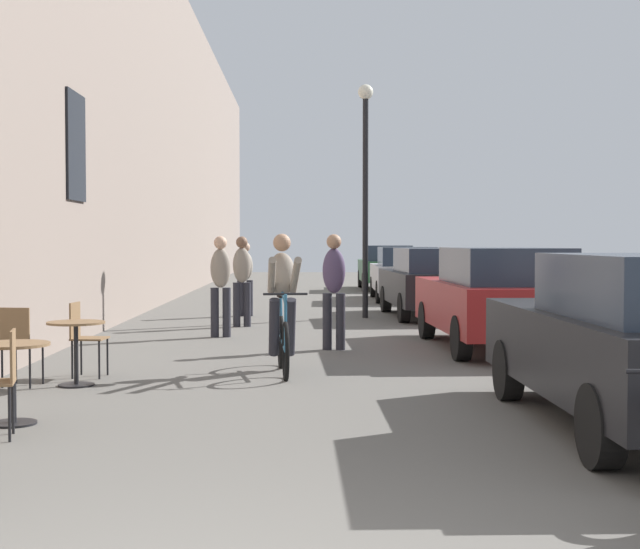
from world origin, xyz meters
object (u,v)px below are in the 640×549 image
Objects in this scene: cafe_chair_mid_toward_street at (0,376)px; cafe_table_far at (76,339)px; pedestrian_far at (242,276)px; cafe_chair_far_toward_wall at (19,341)px; pedestrian_furthest at (245,275)px; cafe_chair_far_toward_street at (84,334)px; parked_car_fourth at (405,273)px; street_lamp at (365,170)px; parked_car_fifth at (386,267)px; parked_car_second at (497,297)px; pedestrian_near at (334,285)px; parked_car_third at (432,281)px; cafe_table_mid at (13,366)px; cyclist_on_bicycle at (282,307)px; pedestrian_mid at (221,280)px.

cafe_table_far is (-0.06, 2.71, 0.00)m from cafe_chair_mid_toward_street.
pedestrian_far reaches higher than cafe_chair_mid_toward_street.
pedestrian_furthest is at bearing 78.79° from cafe_chair_far_toward_wall.
cafe_chair_far_toward_street is 0.21× the size of parked_car_fourth.
cafe_table_far is 0.81× the size of cafe_chair_far_toward_street.
parked_car_fourth is at bearing 67.97° from cafe_chair_far_toward_wall.
cafe_chair_far_toward_wall is at bearing -116.35° from street_lamp.
parked_car_fifth reaches higher than parked_car_fourth.
parked_car_second is 1.04× the size of parked_car_fourth.
pedestrian_near is at bearing -66.39° from pedestrian_far.
cafe_chair_far_toward_wall is 0.21× the size of parked_car_third.
cafe_table_far is 0.42× the size of pedestrian_near.
cafe_table_mid is 0.17× the size of parked_car_fifth.
cyclist_on_bicycle and pedestrian_far have the same top height.
cafe_table_mid is at bearing -134.97° from parked_car_second.
parked_car_fourth is 5.55m from parked_car_fifth.
cafe_chair_far_toward_street is 20.24m from parked_car_fifth.
parked_car_fifth is at bearing 90.01° from parked_car_fourth.
parked_car_second is (5.39, 6.04, 0.27)m from cafe_chair_mid_toward_street.
pedestrian_mid is at bearing -105.59° from parked_car_fifth.
street_lamp is at bearing 70.71° from cafe_table_mid.
parked_car_fourth is (4.05, 5.16, -0.14)m from pedestrian_furthest.
cafe_chair_far_toward_street is at bearing -105.51° from parked_car_fifth.
pedestrian_mid is at bearing -125.61° from street_lamp.
cafe_chair_mid_toward_street is 6.70m from pedestrian_near.
pedestrian_furthest is at bearing 82.27° from cafe_table_far.
pedestrian_far is at bearing -87.72° from pedestrian_furthest.
parked_car_fifth is at bearing 82.47° from street_lamp.
pedestrian_mid reaches higher than parked_car_third.
parked_car_fifth reaches higher than cafe_table_far.
cafe_table_far is 0.81× the size of cafe_chair_far_toward_wall.
pedestrian_furthest is (1.28, 9.45, 0.38)m from cafe_table_far.
pedestrian_far is 4.40m from parked_car_third.
street_lamp is at bearing -97.53° from parked_car_fifth.
parked_car_fourth is (0.07, 5.58, -0.01)m from parked_car_third.
street_lamp reaches higher than cafe_table_mid.
cafe_table_far is at bearing 89.50° from cafe_table_mid.
street_lamp is at bearing -104.64° from parked_car_fourth.
pedestrian_furthest is (-1.00, 8.43, 0.09)m from cyclist_on_bicycle.
cafe_chair_far_toward_street is 0.91m from cafe_chair_far_toward_wall.
cyclist_on_bicycle is 3.91m from parked_car_second.
parked_car_fifth is at bearing 74.41° from pedestrian_mid.
parked_car_third is (1.42, 0.12, -2.34)m from street_lamp.
pedestrian_near is 0.35× the size of street_lamp.
parked_car_third is 1.00× the size of parked_car_fifth.
cyclist_on_bicycle is 0.36× the size of street_lamp.
cafe_table_mid is 7.38m from pedestrian_mid.
parked_car_fifth is at bearing 76.50° from cafe_table_mid.
pedestrian_near reaches higher than parked_car_second.
cafe_chair_far_toward_street is 8.90m from pedestrian_furthest.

